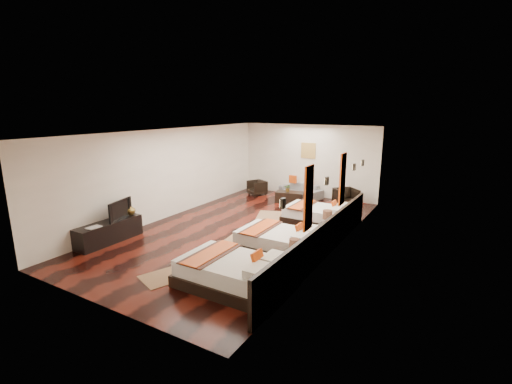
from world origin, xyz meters
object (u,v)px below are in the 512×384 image
Objects in this scene: bed_near at (236,273)px; coffee_table at (290,197)px; figurine at (130,209)px; armchair_right at (346,198)px; nightstand_b at (327,232)px; bed_mid at (282,241)px; bed_far at (320,215)px; table_plant at (288,188)px; sofa at (301,190)px; book at (91,227)px; tv_console at (109,232)px; tv at (117,210)px; armchair_left at (257,188)px; nightstand_a at (294,262)px.

bed_near reaches higher than coffee_table.
figurine is 7.21m from armchair_right.
nightstand_b is at bearing -51.71° from coffee_table.
bed_near is 1.06× the size of bed_mid.
table_plant is at bearing 136.81° from bed_far.
nightstand_b is at bearing 55.24° from bed_mid.
book is at bearing -89.83° from sofa.
bed_mid is at bearing 21.64° from tv_console.
figurine is (-4.20, -0.94, 0.43)m from bed_mid.
book is at bearing -131.56° from bed_far.
table_plant is (2.23, 5.75, -0.28)m from tv.
bed_mid reaches higher than coffee_table.
book is at bearing -109.20° from table_plant.
coffee_table is at bearing 68.71° from tv_console.
coffee_table is at bearing 70.21° from book.
bed_near is 4.21m from book.
bed_far is 3.38m from sofa.
armchair_right is (4.28, 6.20, -0.48)m from tv.
tv is 3.35× the size of table_plant.
armchair_right is 2.69× the size of table_plant.
sofa is at bearing -33.92° from tv.
figurine reaches higher than tv_console.
figurine is 5.83m from coffee_table.
sofa is 1.77× the size of coffee_table.
armchair_right is at bearing 88.89° from bed_near.
sofa is (-1.85, 5.39, -0.02)m from bed_mid.
nightstand_b reaches higher than bed_near.
bed_near is 4.21m from tv_console.
tv_console reaches higher than coffee_table.
coffee_table is (2.35, 6.03, -0.08)m from tv_console.
nightstand_b reaches higher than armchair_right.
coffee_table is at bearing 135.71° from bed_far.
sofa is (2.35, 7.06, -0.02)m from tv_console.
figurine is at bearing -157.75° from nightstand_b.
coffee_table is (-1.98, -0.45, -0.14)m from armchair_right.
book is 1.20× the size of table_plant.
bed_near reaches higher than book.
coffee_table is (1.64, -0.42, -0.09)m from armchair_left.
bed_near is 1.30m from nightstand_a.
bed_far is at bearing -141.17° from armchair_right.
book is (-4.94, -1.22, 0.29)m from nightstand_a.
bed_near is 4.57m from bed_far.
figurine is 0.18× the size of sofa.
tv_console is at bearing -158.36° from bed_mid.
nightstand_a is (0.75, 1.06, -0.01)m from bed_near.
figurine reaches higher than coffee_table.
figurine reaches higher than bed_mid.
bed_far is 2.57× the size of nightstand_a.
bed_far is 6.33m from book.
book is 7.92m from sofa.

